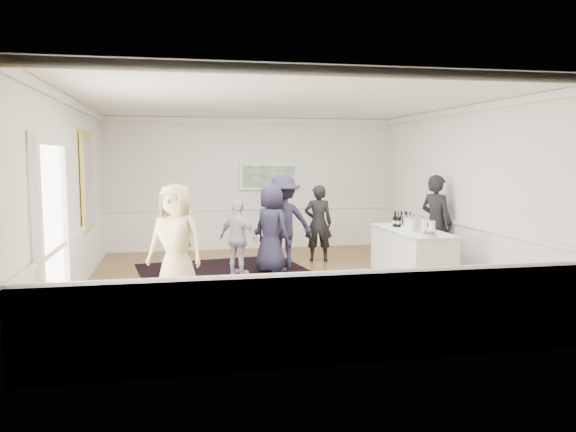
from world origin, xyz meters
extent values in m
plane|color=olive|center=(0.00, 0.00, 0.00)|extent=(8.00, 8.00, 0.00)
cube|color=white|center=(0.00, 0.00, 3.20)|extent=(7.00, 8.00, 0.02)
cube|color=white|center=(-3.50, 0.00, 1.60)|extent=(0.02, 8.00, 3.20)
cube|color=white|center=(3.50, 0.00, 1.60)|extent=(0.02, 8.00, 3.20)
cube|color=white|center=(0.00, 4.00, 1.60)|extent=(7.00, 0.02, 3.20)
cube|color=white|center=(0.00, -4.00, 1.60)|extent=(7.00, 0.02, 3.20)
cube|color=yellow|center=(-3.46, 1.30, 1.80)|extent=(0.04, 1.25, 1.85)
cube|color=white|center=(-3.43, 1.30, 1.80)|extent=(0.01, 1.05, 1.65)
cube|color=white|center=(-3.43, -2.72, 1.20)|extent=(0.10, 0.14, 2.40)
cube|color=white|center=(-3.43, -1.08, 1.20)|extent=(0.10, 0.14, 2.40)
cube|color=white|center=(-3.43, -1.90, 2.48)|extent=(0.10, 1.78, 0.16)
cube|color=white|center=(-3.46, -1.90, 1.20)|extent=(0.02, 1.50, 2.40)
cube|color=white|center=(0.40, 3.95, 1.78)|extent=(1.44, 0.05, 0.66)
cube|color=#266734|center=(0.40, 3.92, 1.78)|extent=(1.30, 0.01, 0.52)
cube|color=black|center=(-0.81, 0.49, 0.01)|extent=(3.82, 4.66, 0.02)
cube|color=white|center=(2.45, 0.04, 0.45)|extent=(0.80, 2.19, 0.89)
cube|color=white|center=(2.45, 0.04, 0.90)|extent=(0.86, 2.25, 0.02)
imported|color=black|center=(3.20, 0.58, 0.95)|extent=(0.72, 0.83, 1.91)
imported|color=tan|center=(-1.86, -0.84, 0.92)|extent=(1.07, 0.91, 1.85)
imported|color=#55C34E|center=(-1.84, 0.43, 0.88)|extent=(1.09, 1.04, 1.77)
imported|color=silver|center=(-0.69, 0.85, 0.72)|extent=(0.86, 0.82, 1.44)
imported|color=#222036|center=(0.28, 1.44, 0.94)|extent=(1.23, 0.73, 1.89)
imported|color=black|center=(1.17, 2.04, 0.83)|extent=(0.66, 0.49, 1.66)
imported|color=#222036|center=(-0.03, 1.04, 0.86)|extent=(0.93, 1.00, 1.71)
cylinder|color=#6DB741|center=(2.33, -0.25, 1.03)|extent=(0.12, 0.12, 0.24)
cylinder|color=#D43E56|center=(2.55, -0.26, 1.03)|extent=(0.12, 0.12, 0.24)
cylinder|color=#6DC345|center=(2.34, -0.04, 1.03)|extent=(0.12, 0.12, 0.24)
cylinder|color=white|center=(2.57, -0.55, 1.03)|extent=(0.12, 0.12, 0.24)
cylinder|color=gold|center=(2.38, -0.09, 1.03)|extent=(0.12, 0.12, 0.24)
cylinder|color=silver|center=(2.45, 0.27, 1.02)|extent=(0.26, 0.26, 0.25)
imported|color=white|center=(2.35, -0.89, 0.94)|extent=(0.26, 0.26, 0.06)
cylinder|color=#9A663D|center=(2.35, -0.89, 0.96)|extent=(0.19, 0.19, 0.04)
camera|label=1|loc=(-1.83, -9.65, 2.25)|focal=35.00mm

